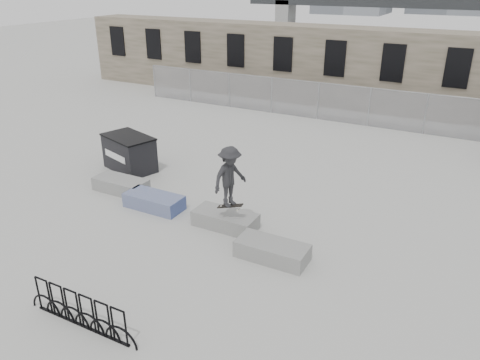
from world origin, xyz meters
The scene contains 10 objects.
ground centered at (0.00, 0.00, 0.00)m, with size 120.00×120.00×0.00m, color #A8A8A3.
stone_wall centered at (0.00, 16.24, 2.26)m, with size 36.00×2.58×4.50m.
chainlink_fence centered at (0.00, 12.50, 1.04)m, with size 22.06×0.06×2.02m.
planter_far_left centered at (-3.14, 0.26, 0.26)m, with size 2.00×0.90×0.48m.
planter_center_left centered at (-1.23, -0.25, 0.26)m, with size 2.00×0.90×0.48m.
planter_center_right centered at (1.52, -0.24, 0.26)m, with size 2.00×0.90×0.48m.
planter_offset centered at (3.55, -1.19, 0.26)m, with size 2.00×0.90×0.48m.
dumpster centered at (-4.19, 2.04, 0.71)m, with size 2.45×1.91×1.41m.
bike_rack centered at (0.95, -5.70, 0.44)m, with size 3.14×0.07×0.90m.
skateboarder centered at (1.81, -0.44, 1.83)m, with size 1.01×1.34×1.98m.
Camera 1 is at (7.96, -11.33, 7.21)m, focal length 35.00 mm.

